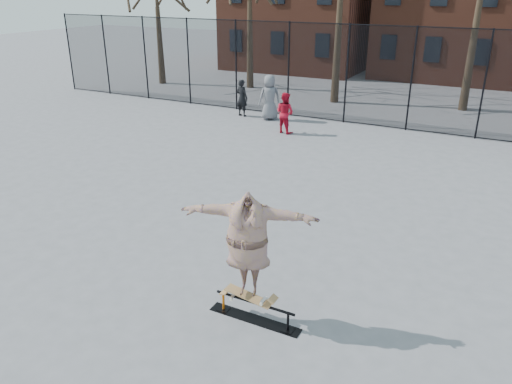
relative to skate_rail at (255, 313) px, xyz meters
The scene contains 8 objects.
ground 1.69m from the skate_rail, 156.28° to the left, with size 100.00×100.00×0.00m, color slate.
skate_rail is the anchor object (origin of this frame).
skateboard 0.31m from the skate_rail, behind, with size 0.93×0.22×0.11m, color #9E6C3F, non-canonical shape.
skater 1.28m from the skate_rail, behind, with size 2.29×0.62×1.86m, color #653586.
bystander_grey 14.02m from the skate_rail, 115.13° to the left, with size 0.93×0.61×1.91m, color slate.
bystander_black 14.64m from the skate_rail, 119.90° to the left, with size 0.58×0.38×1.60m, color black.
bystander_red 11.99m from the skate_rail, 112.08° to the left, with size 0.77×0.60×1.58m, color #B40F24.
fence 13.89m from the skate_rail, 96.47° to the left, with size 34.03×0.07×4.00m.
Camera 1 is at (4.88, -7.02, 5.41)m, focal length 35.00 mm.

